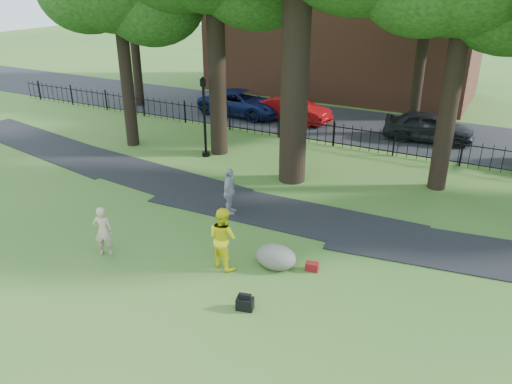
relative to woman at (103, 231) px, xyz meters
The scene contains 15 objects.
ground 2.97m from the woman, 24.86° to the left, with size 120.00×120.00×0.00m, color #326623.
footpath 6.30m from the woman, 54.81° to the left, with size 36.00×2.60×0.03m, color black.
street 17.42m from the woman, 81.41° to the left, with size 80.00×7.00×0.02m, color black.
iron_fence 13.46m from the woman, 78.87° to the left, with size 44.00×0.04×1.20m.
brick_building 25.77m from the woman, 93.18° to the left, with size 18.00×8.00×12.00m, color brown.
woman is the anchor object (origin of this frame).
man 3.75m from the woman, 17.64° to the left, with size 0.92×0.72×1.90m, color yellow.
pedestrian 4.66m from the woman, 65.34° to the left, with size 1.02×0.42×1.74m, color #A5A4A9.
boulder 5.29m from the woman, 20.70° to the left, with size 1.24×0.94×0.73m, color slate.
lamppost 9.31m from the woman, 103.78° to the left, with size 0.37×0.37×3.76m.
backpack 5.20m from the woman, ahead, with size 0.44×0.28×0.33m, color black.
red_bag 6.39m from the woman, 19.68° to the left, with size 0.37×0.23×0.25m, color maroon.
red_sedan 16.44m from the woman, 93.20° to the left, with size 1.50×4.29×1.41m, color maroon.
navy_van 16.80m from the woman, 105.05° to the left, with size 2.46×5.34×1.48m, color #0D1844.
grey_car 17.58m from the woman, 67.96° to the left, with size 1.80×4.46×1.52m, color black.
Camera 1 is at (7.77, -10.80, 8.03)m, focal length 35.00 mm.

